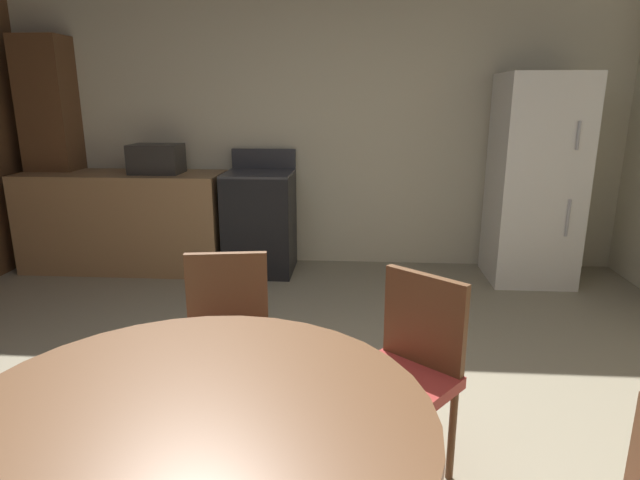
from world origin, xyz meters
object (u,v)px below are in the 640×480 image
(oven_range, at_px, (260,222))
(chair_north, at_px, (227,337))
(refrigerator, at_px, (535,180))
(dining_table, at_px, (191,465))
(microwave, at_px, (157,159))
(chair_northeast, at_px, (407,366))

(oven_range, relative_size, chair_north, 1.26)
(refrigerator, distance_m, dining_table, 3.94)
(microwave, bearing_deg, dining_table, -68.45)
(microwave, bearing_deg, oven_range, 0.22)
(microwave, xyz_separation_m, chair_northeast, (2.02, -2.68, -0.53))
(oven_range, xyz_separation_m, refrigerator, (2.39, -0.05, 0.41))
(refrigerator, xyz_separation_m, chair_north, (-2.09, -2.41, -0.38))
(refrigerator, distance_m, chair_north, 3.21)
(refrigerator, bearing_deg, dining_table, -119.60)
(dining_table, height_order, chair_northeast, chair_northeast)
(refrigerator, distance_m, chair_northeast, 2.95)
(oven_range, xyz_separation_m, chair_northeast, (1.09, -2.68, 0.03))
(microwave, bearing_deg, chair_northeast, -53.04)
(microwave, xyz_separation_m, dining_table, (1.37, -3.47, -0.42))
(refrigerator, relative_size, chair_north, 2.02)
(microwave, distance_m, chair_northeast, 3.39)
(oven_range, bearing_deg, microwave, -179.78)
(chair_north, bearing_deg, refrigerator, 130.32)
(microwave, bearing_deg, refrigerator, -0.87)
(microwave, relative_size, dining_table, 0.33)
(chair_northeast, bearing_deg, refrigerator, -166.74)
(dining_table, bearing_deg, microwave, 111.55)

